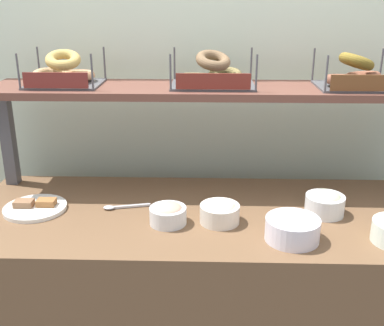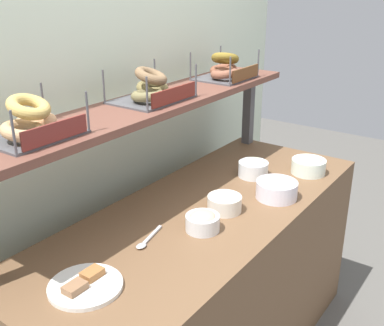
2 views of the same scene
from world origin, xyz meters
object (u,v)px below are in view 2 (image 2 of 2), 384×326
object	(u,v)px
serving_plate_white	(85,285)
bagel_basket_sesame	(31,123)
bowl_scallion_spread	(254,167)
bowl_potato_salad	(225,202)
serving_spoon_near_plate	(146,241)
bagel_basket_poppy	(152,89)
bowl_egg_salad	(309,165)
bagel_basket_cinnamon_raisin	(225,69)
bowl_cream_cheese	(277,188)
bowl_lox_spread	(203,221)

from	to	relation	value
serving_plate_white	bagel_basket_sesame	size ratio (longest dim) A/B	0.80
bowl_scallion_spread	bowl_potato_salad	world-z (taller)	bowl_scallion_spread
bowl_potato_salad	serving_plate_white	xyz separation A→B (m)	(-0.71, 0.08, -0.03)
serving_spoon_near_plate	bowl_potato_salad	bearing A→B (deg)	-14.83
serving_plate_white	bagel_basket_poppy	size ratio (longest dim) A/B	0.71
bowl_potato_salad	bowl_egg_salad	bearing A→B (deg)	-12.21
bowl_potato_salad	bagel_basket_poppy	size ratio (longest dim) A/B	0.43
bowl_potato_salad	bagel_basket_poppy	xyz separation A→B (m)	(-0.03, 0.35, 0.43)
bagel_basket_sesame	bagel_basket_cinnamon_raisin	xyz separation A→B (m)	(1.16, -0.02, 0.00)
bowl_cream_cheese	serving_spoon_near_plate	world-z (taller)	bowl_cream_cheese
bagel_basket_cinnamon_raisin	bowl_cream_cheese	bearing A→B (deg)	-122.12
bowl_potato_salad	serving_plate_white	bearing A→B (deg)	173.46
bowl_cream_cheese	bowl_lox_spread	bearing A→B (deg)	166.02
bowl_cream_cheese	bowl_lox_spread	size ratio (longest dim) A/B	1.37
bowl_lox_spread	bagel_basket_sesame	xyz separation A→B (m)	(-0.45, 0.37, 0.44)
bowl_lox_spread	bowl_cream_cheese	bearing A→B (deg)	-13.98
bowl_potato_salad	serving_spoon_near_plate	distance (m)	0.40
bagel_basket_poppy	bagel_basket_cinnamon_raisin	xyz separation A→B (m)	(0.56, -0.02, 0.00)
bowl_potato_salad	bagel_basket_sesame	bearing A→B (deg)	150.54
bowl_scallion_spread	serving_spoon_near_plate	bearing A→B (deg)	178.22
bowl_egg_salad	bowl_potato_salad	size ratio (longest dim) A/B	1.17
bowl_lox_spread	bowl_scallion_spread	xyz separation A→B (m)	(0.58, 0.09, 0.01)
bowl_scallion_spread	serving_plate_white	world-z (taller)	bowl_scallion_spread
serving_plate_white	bagel_basket_cinnamon_raisin	distance (m)	1.34
serving_spoon_near_plate	bagel_basket_poppy	world-z (taller)	bagel_basket_poppy
bowl_cream_cheese	serving_plate_white	distance (m)	0.97
bowl_cream_cheese	bowl_potato_salad	world-z (taller)	bowl_cream_cheese
bowl_egg_salad	bagel_basket_poppy	size ratio (longest dim) A/B	0.51
bagel_basket_sesame	bowl_cream_cheese	bearing A→B (deg)	-28.77
bowl_egg_salad	bagel_basket_cinnamon_raisin	world-z (taller)	bagel_basket_cinnamon_raisin
bagel_basket_poppy	serving_spoon_near_plate	bearing A→B (deg)	-144.67
bagel_basket_sesame	bowl_scallion_spread	bearing A→B (deg)	-15.22
bagel_basket_poppy	bagel_basket_cinnamon_raisin	size ratio (longest dim) A/B	1.15
bowl_potato_salad	bowl_cream_cheese	bearing A→B (deg)	-26.91
serving_plate_white	bagel_basket_poppy	xyz separation A→B (m)	(0.68, 0.27, 0.47)
bowl_lox_spread	bagel_basket_sesame	distance (m)	0.73
bowl_potato_salad	bagel_basket_sesame	distance (m)	0.85
bowl_egg_salad	bagel_basket_poppy	world-z (taller)	bagel_basket_poppy
serving_plate_white	bowl_cream_cheese	bearing A→B (deg)	-12.11
bowl_egg_salad	serving_spoon_near_plate	size ratio (longest dim) A/B	0.94
serving_plate_white	serving_spoon_near_plate	bearing A→B (deg)	3.72
bagel_basket_cinnamon_raisin	serving_plate_white	bearing A→B (deg)	-168.27
bowl_potato_salad	bagel_basket_poppy	distance (m)	0.56
serving_spoon_near_plate	bagel_basket_poppy	size ratio (longest dim) A/B	0.54
bowl_cream_cheese	bowl_egg_salad	size ratio (longest dim) A/B	1.08
bowl_lox_spread	bagel_basket_sesame	world-z (taller)	bagel_basket_sesame
bowl_cream_cheese	bowl_scallion_spread	distance (m)	0.25
bowl_scallion_spread	bagel_basket_poppy	xyz separation A→B (m)	(-0.42, 0.28, 0.43)
serving_spoon_near_plate	serving_plate_white	bearing A→B (deg)	-176.28
bowl_egg_salad	bowl_potato_salad	distance (m)	0.60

